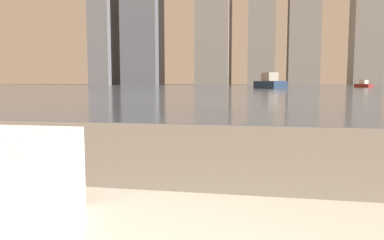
{
  "coord_description": "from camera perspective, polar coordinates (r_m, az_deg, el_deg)",
  "views": [
    {
      "loc": [
        0.47,
        0.15,
        0.79
      ],
      "look_at": [
        0.02,
        2.51,
        0.55
      ],
      "focal_mm": 35.0,
      "sensor_mm": 36.0,
      "label": 1
    }
  ],
  "objects": [
    {
      "name": "harbor_boat_0",
      "position": [
        64.42,
        24.69,
        4.9
      ],
      "size": [
        2.39,
        3.14,
        1.13
      ],
      "color": "maroon",
      "rests_on": "harbor_water"
    },
    {
      "name": "skyline_tower_4",
      "position": [
        119.99,
        16.7,
        14.72
      ],
      "size": [
        8.92,
        9.77,
        39.96
      ],
      "color": "gray",
      "rests_on": "ground_plane"
    },
    {
      "name": "harbor_boat_1",
      "position": [
        49.15,
        11.74,
        5.56
      ],
      "size": [
        4.21,
        5.66,
        2.03
      ],
      "color": "navy",
      "rests_on": "harbor_water"
    },
    {
      "name": "harbor_water",
      "position": [
        61.86,
        10.21,
        4.94
      ],
      "size": [
        180.0,
        110.0,
        0.01
      ],
      "color": "slate",
      "rests_on": "ground_plane"
    },
    {
      "name": "skyline_tower_1",
      "position": [
        125.09,
        -7.52,
        13.62
      ],
      "size": [
        11.49,
        11.26,
        36.01
      ],
      "color": "slate",
      "rests_on": "ground_plane"
    }
  ]
}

